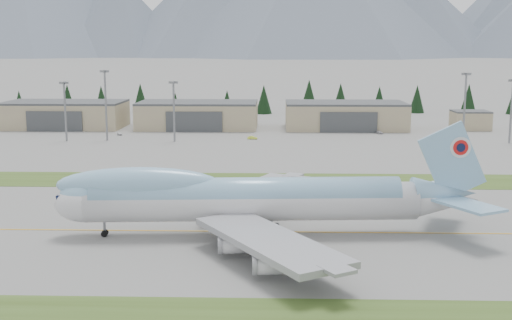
{
  "coord_description": "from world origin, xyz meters",
  "views": [
    {
      "loc": [
        16.62,
        -110.63,
        32.46
      ],
      "look_at": [
        12.41,
        28.71,
        8.0
      ],
      "focal_mm": 45.0,
      "sensor_mm": 36.0,
      "label": 1
    }
  ],
  "objects_px": {
    "boeing_747_freighter": "(247,198)",
    "hangar_center": "(198,115)",
    "hangar_right": "(345,115)",
    "service_vehicle_c": "(379,134)",
    "hangar_left": "(65,114)",
    "service_vehicle_b": "(252,139)",
    "service_vehicle_a": "(119,135)"
  },
  "relations": [
    {
      "from": "service_vehicle_c",
      "to": "hangar_center",
      "type": "bearing_deg",
      "value": 148.14
    },
    {
      "from": "hangar_left",
      "to": "service_vehicle_b",
      "type": "xyz_separation_m",
      "value": [
        78.44,
        -32.48,
        -5.39
      ]
    },
    {
      "from": "hangar_center",
      "to": "service_vehicle_c",
      "type": "height_order",
      "value": "hangar_center"
    },
    {
      "from": "boeing_747_freighter",
      "to": "service_vehicle_b",
      "type": "bearing_deg",
      "value": 87.95
    },
    {
      "from": "boeing_747_freighter",
      "to": "hangar_center",
      "type": "relative_size",
      "value": 1.58
    },
    {
      "from": "hangar_right",
      "to": "service_vehicle_b",
      "type": "relative_size",
      "value": 13.58
    },
    {
      "from": "boeing_747_freighter",
      "to": "hangar_right",
      "type": "distance_m",
      "value": 155.46
    },
    {
      "from": "service_vehicle_a",
      "to": "service_vehicle_c",
      "type": "distance_m",
      "value": 98.8
    },
    {
      "from": "hangar_center",
      "to": "service_vehicle_a",
      "type": "relative_size",
      "value": 15.29
    },
    {
      "from": "hangar_center",
      "to": "hangar_right",
      "type": "bearing_deg",
      "value": 0.0
    },
    {
      "from": "service_vehicle_a",
      "to": "service_vehicle_c",
      "type": "relative_size",
      "value": 0.83
    },
    {
      "from": "boeing_747_freighter",
      "to": "hangar_left",
      "type": "height_order",
      "value": "boeing_747_freighter"
    },
    {
      "from": "hangar_right",
      "to": "service_vehicle_a",
      "type": "relative_size",
      "value": 15.29
    },
    {
      "from": "hangar_center",
      "to": "service_vehicle_a",
      "type": "height_order",
      "value": "hangar_center"
    },
    {
      "from": "boeing_747_freighter",
      "to": "service_vehicle_b",
      "type": "distance_m",
      "value": 119.63
    },
    {
      "from": "boeing_747_freighter",
      "to": "service_vehicle_a",
      "type": "bearing_deg",
      "value": 109.01
    },
    {
      "from": "boeing_747_freighter",
      "to": "service_vehicle_c",
      "type": "height_order",
      "value": "boeing_747_freighter"
    },
    {
      "from": "hangar_right",
      "to": "service_vehicle_a",
      "type": "distance_m",
      "value": 90.21
    },
    {
      "from": "service_vehicle_c",
      "to": "hangar_left",
      "type": "bearing_deg",
      "value": 153.61
    },
    {
      "from": "service_vehicle_b",
      "to": "service_vehicle_c",
      "type": "bearing_deg",
      "value": -63.04
    },
    {
      "from": "hangar_left",
      "to": "service_vehicle_c",
      "type": "relative_size",
      "value": 12.73
    },
    {
      "from": "boeing_747_freighter",
      "to": "service_vehicle_b",
      "type": "relative_size",
      "value": 21.5
    },
    {
      "from": "service_vehicle_a",
      "to": "hangar_left",
      "type": "bearing_deg",
      "value": 110.86
    },
    {
      "from": "hangar_center",
      "to": "service_vehicle_c",
      "type": "relative_size",
      "value": 12.73
    },
    {
      "from": "hangar_left",
      "to": "service_vehicle_b",
      "type": "relative_size",
      "value": 13.58
    },
    {
      "from": "hangar_right",
      "to": "service_vehicle_c",
      "type": "height_order",
      "value": "hangar_right"
    },
    {
      "from": "hangar_center",
      "to": "hangar_right",
      "type": "distance_m",
      "value": 60.0
    },
    {
      "from": "hangar_right",
      "to": "service_vehicle_c",
      "type": "bearing_deg",
      "value": -54.6
    },
    {
      "from": "service_vehicle_c",
      "to": "boeing_747_freighter",
      "type": "bearing_deg",
      "value": -127.32
    },
    {
      "from": "service_vehicle_b",
      "to": "boeing_747_freighter",
      "type": "bearing_deg",
      "value": -170.14
    },
    {
      "from": "hangar_right",
      "to": "service_vehicle_c",
      "type": "relative_size",
      "value": 12.73
    },
    {
      "from": "hangar_left",
      "to": "service_vehicle_b",
      "type": "distance_m",
      "value": 85.07
    }
  ]
}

